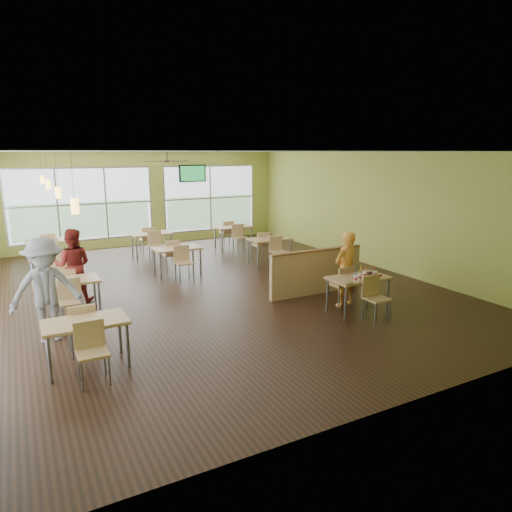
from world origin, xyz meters
name	(u,v)px	position (x,y,z in m)	size (l,w,h in m)	color
room	(208,222)	(0.00, 0.00, 1.60)	(12.00, 12.04, 3.20)	black
window_bays	(72,218)	(-2.65, 3.08, 1.48)	(9.24, 10.24, 2.38)	white
main_table	(358,283)	(2.00, -3.00, 0.63)	(1.22, 1.52, 0.87)	tan
half_wall_divider	(316,271)	(2.00, -1.55, 0.52)	(2.40, 0.14, 1.04)	tan
dining_tables	(147,253)	(-1.05, 1.71, 0.63)	(6.92, 8.72, 0.87)	tan
pendant_lights	(53,188)	(-3.20, 0.68, 2.45)	(0.11, 7.31, 0.86)	#2D2119
ceiling_fan	(167,161)	(0.00, 3.00, 2.95)	(1.25, 1.25, 0.29)	#2D2119
tv_backwall	(192,173)	(1.80, 5.90, 2.45)	(1.00, 0.07, 0.60)	black
man_plaid	(346,269)	(2.05, -2.53, 0.80)	(0.58, 0.38, 1.59)	orange
patron_maroon	(73,265)	(-2.97, 0.46, 0.80)	(0.78, 0.61, 1.61)	maroon
patron_grey	(46,290)	(-3.63, -1.61, 0.91)	(1.17, 0.67, 1.81)	slate
cup_blue	(355,278)	(1.72, -3.23, 0.81)	(0.08, 0.08, 0.30)	white
cup_yellow	(360,277)	(1.86, -3.19, 0.82)	(0.09, 0.09, 0.32)	white
cup_red_near	(365,274)	(2.06, -3.11, 0.82)	(0.10, 0.10, 0.35)	white
cup_red_far	(375,274)	(2.30, -3.14, 0.81)	(0.09, 0.09, 0.31)	white
food_basket	(367,272)	(2.32, -2.88, 0.78)	(0.27, 0.27, 0.06)	black
ketchup_cup	(381,275)	(2.45, -3.14, 0.76)	(0.07, 0.07, 0.03)	#B21118
wrapper_left	(349,283)	(1.52, -3.30, 0.77)	(0.17, 0.15, 0.04)	#A3824E
wrapper_mid	(356,276)	(1.96, -2.97, 0.77)	(0.19, 0.17, 0.05)	#A3824E
wrapper_right	(377,277)	(2.29, -3.20, 0.77)	(0.13, 0.12, 0.03)	#A3824E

